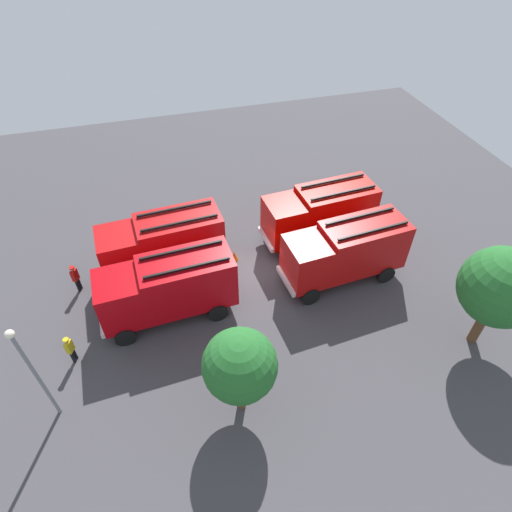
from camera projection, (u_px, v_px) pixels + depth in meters
name	position (u px, v px, depth m)	size (l,w,h in m)	color
ground_plane	(256.00, 273.00, 25.82)	(46.93, 46.93, 0.00)	#423F44
fire_truck_0	(320.00, 212.00, 26.74)	(7.35, 3.16, 3.88)	#BB0903
fire_truck_1	(163.00, 242.00, 24.62)	(7.35, 3.14, 3.88)	red
fire_truck_2	(346.00, 250.00, 24.11)	(7.37, 3.21, 3.88)	#B50D0D
fire_truck_3	(168.00, 286.00, 22.05)	(7.32, 3.08, 3.88)	#B8060D
firefighter_0	(70.00, 349.00, 20.64)	(0.39, 0.48, 1.73)	black
firefighter_1	(140.00, 234.00, 26.94)	(0.37, 0.48, 1.80)	black
firefighter_2	(76.00, 277.00, 24.10)	(0.40, 0.48, 1.83)	black
tree_0	(501.00, 287.00, 19.48)	(3.85, 3.85, 5.96)	brown
tree_1	(240.00, 366.00, 17.28)	(3.16, 3.16, 4.90)	brown
traffic_cone_0	(299.00, 259.00, 26.32)	(0.41, 0.41, 0.58)	#F2600C
traffic_cone_1	(235.00, 256.00, 26.42)	(0.47, 0.47, 0.67)	#F2600C
lamppost	(32.00, 369.00, 16.88)	(0.36, 0.36, 6.00)	slate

